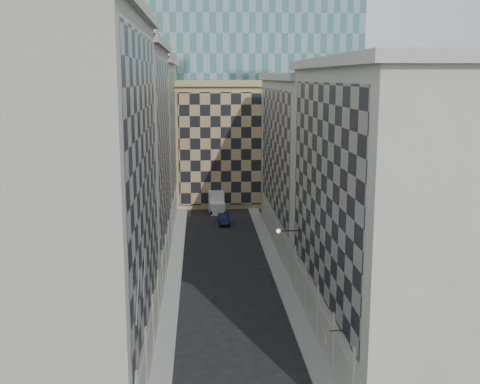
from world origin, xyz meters
name	(u,v)px	position (x,y,z in m)	size (l,w,h in m)	color
sidewalk_west	(174,278)	(-5.25, 30.00, 0.07)	(1.50, 100.00, 0.15)	gray
sidewalk_east	(280,276)	(5.25, 30.00, 0.07)	(1.50, 100.00, 0.15)	gray
bldg_left_a	(66,200)	(-10.88, 11.00, 11.82)	(10.80, 22.80, 23.70)	#A49F93
bldg_left_b	(115,160)	(-10.88, 33.00, 11.32)	(10.80, 22.80, 22.70)	gray
bldg_left_c	(138,142)	(-10.88, 55.00, 10.83)	(10.80, 22.80, 21.70)	#A49F93
bldg_right_a	(388,205)	(10.88, 15.00, 10.32)	(10.80, 26.80, 20.70)	#ABA89D
bldg_right_b	(316,160)	(10.89, 42.00, 9.85)	(10.80, 28.80, 19.70)	#ABA89D
tan_block	(229,141)	(2.00, 67.90, 9.44)	(16.80, 14.80, 18.80)	tan
church_tower	(213,33)	(0.00, 82.00, 26.95)	(7.20, 7.20, 51.50)	#2A2420
flagpoles_left	(141,284)	(-5.90, 6.00, 8.00)	(0.10, 6.33, 2.33)	gray
bracket_lamp	(280,231)	(4.38, 24.00, 6.20)	(1.98, 0.36, 0.36)	black
box_truck	(216,203)	(-0.23, 59.62, 1.28)	(2.47, 5.46, 2.93)	silver
dark_car	(224,219)	(0.56, 51.84, 0.69)	(1.46, 4.19, 1.38)	#0E1534
shop_sign	(325,336)	(4.97, 7.55, 3.84)	(1.15, 0.69, 0.76)	black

